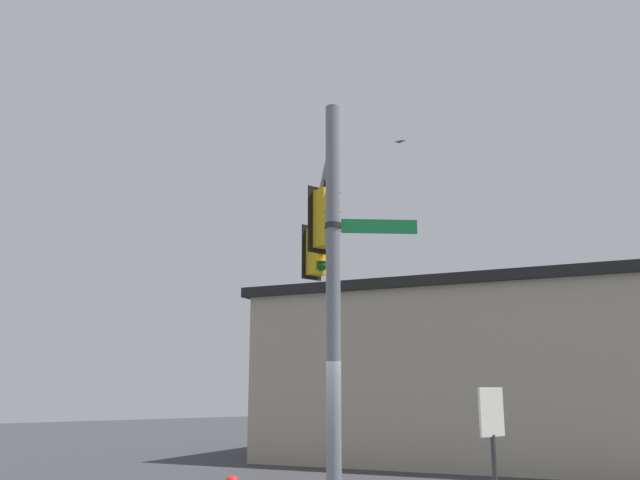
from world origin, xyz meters
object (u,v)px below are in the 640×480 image
object	(u,v)px
bird_flying	(400,141)
street_name_sign	(361,226)
historical_marker	(493,434)
traffic_light_nearest_pole	(327,218)
traffic_light_mid_inner	(317,251)

from	to	relation	value
bird_flying	street_name_sign	bearing A→B (deg)	35.42
bird_flying	historical_marker	bearing A→B (deg)	60.42
traffic_light_nearest_pole	street_name_sign	world-z (taller)	traffic_light_nearest_pole
traffic_light_nearest_pole	traffic_light_mid_inner	size ratio (longest dim) A/B	1.00
historical_marker	traffic_light_mid_inner	bearing A→B (deg)	-91.68
traffic_light_nearest_pole	street_name_sign	size ratio (longest dim) A/B	1.09
traffic_light_mid_inner	historical_marker	xyz separation A→B (m)	(0.13, 4.47, -3.68)
street_name_sign	historical_marker	distance (m)	3.89
traffic_light_nearest_pole	historical_marker	distance (m)	4.55
street_name_sign	historical_marker	bearing A→B (deg)	161.32
traffic_light_mid_inner	street_name_sign	bearing A→B (deg)	59.04
street_name_sign	traffic_light_mid_inner	bearing A→B (deg)	-120.96
bird_flying	historical_marker	world-z (taller)	bird_flying
traffic_light_nearest_pole	bird_flying	xyz separation A→B (m)	(-3.70, -1.58, 2.85)
traffic_light_nearest_pole	street_name_sign	xyz separation A→B (m)	(0.54, 1.44, -0.51)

